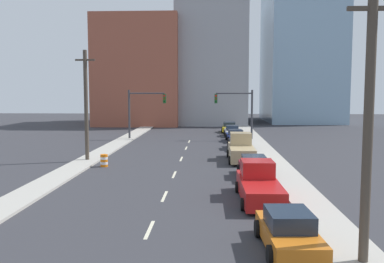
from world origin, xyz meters
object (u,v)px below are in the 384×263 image
(traffic_signal_right, at_px, (241,107))
(traffic_barrel, at_px, (104,161))
(utility_pole_left_mid, at_px, (86,105))
(utility_pole_right_near, at_px, (368,125))
(sedan_maroon, at_px, (254,167))
(sedan_white, at_px, (232,131))
(traffic_signal_left, at_px, (140,107))
(sedan_orange, at_px, (289,232))
(sedan_yellow, at_px, (229,128))
(pickup_truck_red, at_px, (259,185))
(sedan_blue, at_px, (235,136))
(sedan_black, at_px, (239,142))
(pickup_truck_tan, at_px, (241,150))

(traffic_signal_right, bearing_deg, traffic_barrel, -122.22)
(traffic_signal_right, distance_m, utility_pole_left_mid, 21.09)
(utility_pole_right_near, bearing_deg, sedan_maroon, 98.69)
(utility_pole_right_near, height_order, sedan_maroon, utility_pole_right_near)
(sedan_white, bearing_deg, traffic_barrel, -116.41)
(traffic_signal_left, distance_m, utility_pole_left_mid, 16.15)
(sedan_orange, bearing_deg, sedan_yellow, 87.73)
(utility_pole_right_near, xyz_separation_m, utility_pole_left_mid, (-15.36, 20.48, -0.06))
(utility_pole_left_mid, xyz_separation_m, pickup_truck_red, (12.81, -12.02, -3.86))
(traffic_signal_right, height_order, traffic_barrel, traffic_signal_right)
(sedan_blue, bearing_deg, pickup_truck_red, -93.37)
(utility_pole_right_near, relative_size, utility_pole_left_mid, 1.01)
(utility_pole_right_near, distance_m, sedan_yellow, 46.16)
(sedan_white, bearing_deg, utility_pole_left_mid, -123.34)
(sedan_yellow, bearing_deg, sedan_orange, -86.52)
(sedan_maroon, bearing_deg, traffic_barrel, 161.98)
(sedan_orange, bearing_deg, sedan_maroon, 87.20)
(pickup_truck_red, distance_m, sedan_maroon, 6.15)
(pickup_truck_red, distance_m, sedan_yellow, 37.45)
(utility_pole_right_near, height_order, sedan_white, utility_pole_right_near)
(pickup_truck_red, height_order, sedan_maroon, pickup_truck_red)
(utility_pole_right_near, distance_m, sedan_white, 40.90)
(traffic_barrel, distance_m, sedan_orange, 20.09)
(sedan_blue, distance_m, sedan_white, 5.55)
(utility_pole_left_mid, distance_m, sedan_black, 15.83)
(traffic_signal_right, xyz_separation_m, sedan_orange, (-0.56, -35.23, -3.18))
(sedan_maroon, bearing_deg, utility_pole_left_mid, 155.08)
(traffic_signal_left, bearing_deg, sedan_orange, -72.11)
(pickup_truck_red, relative_size, sedan_maroon, 1.38)
(traffic_barrel, height_order, sedan_black, sedan_black)
(traffic_signal_left, height_order, sedan_black, traffic_signal_left)
(traffic_barrel, height_order, sedan_white, sedan_white)
(utility_pole_right_near, relative_size, traffic_barrel, 9.70)
(pickup_truck_tan, xyz_separation_m, sedan_blue, (0.27, 13.66, -0.29))
(utility_pole_left_mid, bearing_deg, utility_pole_right_near, -53.13)
(sedan_white, distance_m, sedan_yellow, 5.29)
(utility_pole_left_mid, distance_m, sedan_maroon, 14.94)
(traffic_signal_left, distance_m, sedan_blue, 11.80)
(pickup_truck_red, bearing_deg, traffic_signal_left, 110.67)
(traffic_signal_left, height_order, sedan_white, traffic_signal_left)
(pickup_truck_tan, bearing_deg, utility_pole_left_mid, -176.03)
(sedan_black, height_order, sedan_yellow, sedan_yellow)
(utility_pole_left_mid, height_order, traffic_barrel, utility_pole_left_mid)
(sedan_black, bearing_deg, pickup_truck_tan, -95.12)
(utility_pole_right_near, bearing_deg, sedan_yellow, 93.26)
(sedan_yellow, bearing_deg, traffic_signal_right, -81.35)
(utility_pole_left_mid, relative_size, pickup_truck_tan, 1.52)
(pickup_truck_red, bearing_deg, pickup_truck_tan, 89.44)
(sedan_orange, height_order, sedan_maroon, sedan_orange)
(sedan_black, bearing_deg, sedan_blue, 87.37)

